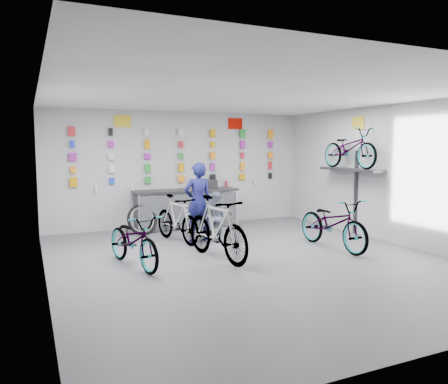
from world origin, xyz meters
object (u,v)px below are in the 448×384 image
bike_center (217,228)px  bike_right (333,223)px  customer (217,218)px  bike_left (134,240)px  clerk (198,202)px  bike_service (177,219)px  counter (187,209)px

bike_center → bike_right: bike_center is taller
bike_center → customer: bike_center is taller
bike_left → clerk: (1.75, 1.44, 0.41)m
bike_left → bike_service: bearing=36.9°
clerk → bike_service: bearing=-16.5°
bike_right → bike_service: size_ratio=1.16×
bike_left → bike_service: size_ratio=1.04×
bike_left → bike_right: 4.06m
bike_service → customer: 0.89m
bike_left → clerk: clerk is taller
bike_center → bike_service: size_ratio=1.14×
counter → bike_service: size_ratio=1.57×
counter → clerk: clerk is taller
counter → customer: size_ratio=2.40×
bike_right → clerk: clerk is taller
customer → bike_left: bearing=-120.9°
clerk → customer: size_ratio=1.56×
bike_right → clerk: 2.91m
bike_center → clerk: clerk is taller
counter → bike_service: 1.66m
counter → bike_service: bike_service is taller
counter → bike_left: size_ratio=1.51×
bike_left → bike_center: 1.52m
bike_left → bike_right: bike_right is taller
bike_right → customer: customer is taller
bike_service → customer: customer is taller
bike_right → bike_service: bearing=142.8°
bike_service → clerk: bearing=-28.9°
bike_left → bike_right: bearing=-17.9°
bike_left → bike_service: (1.31, 1.57, 0.05)m
clerk → bike_left: bearing=39.1°
bike_service → bike_left: bearing=-142.4°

